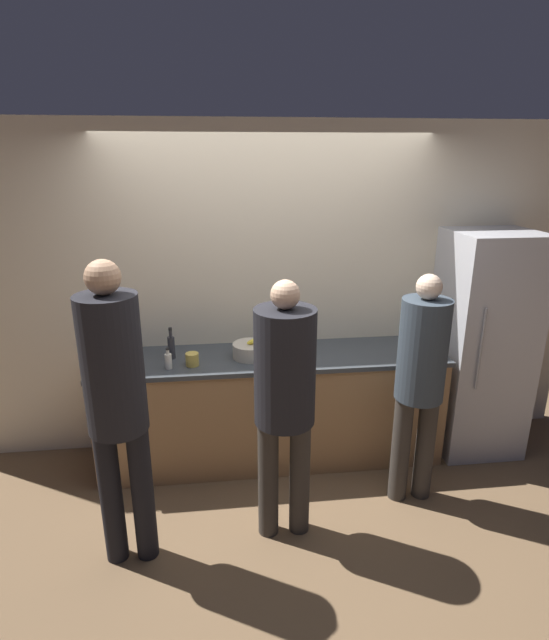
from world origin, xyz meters
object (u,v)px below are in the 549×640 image
(bottle_dark, at_px, (171,346))
(cup_yellow, at_px, (192,359))
(refrigerator, at_px, (481,344))
(person_center, at_px, (285,390))
(fruit_bowl, at_px, (251,350))
(bottle_clear, at_px, (168,360))
(utensil_crock, at_px, (288,339))
(person_right, at_px, (420,374))
(cup_blue, at_px, (133,361))
(person_left, at_px, (116,395))

(bottle_dark, bearing_deg, cup_yellow, -44.41)
(refrigerator, height_order, person_center, refrigerator)
(fruit_bowl, height_order, bottle_clear, bottle_clear)
(utensil_crock, xyz_separation_m, bottle_dark, (-0.89, -0.09, 0.02))
(person_right, bearing_deg, cup_yellow, 162.08)
(fruit_bowl, xyz_separation_m, bottle_clear, (-0.60, -0.14, 0.01))
(fruit_bowl, bearing_deg, cup_blue, -174.20)
(cup_blue, bearing_deg, person_left, -86.70)
(person_right, relative_size, bottle_dark, 6.71)
(fruit_bowl, xyz_separation_m, cup_blue, (-0.86, -0.09, -0.01))
(refrigerator, distance_m, person_center, 1.92)
(person_center, height_order, bottle_dark, person_center)
(person_right, relative_size, cup_blue, 17.26)
(person_left, xyz_separation_m, person_center, (0.95, 0.11, -0.08))
(fruit_bowl, distance_m, cup_yellow, 0.45)
(person_center, relative_size, cup_blue, 17.78)
(person_center, relative_size, person_right, 1.03)
(person_left, distance_m, person_center, 0.96)
(bottle_clear, bearing_deg, refrigerator, 3.70)
(bottle_dark, bearing_deg, person_center, -50.38)
(person_left, height_order, fruit_bowl, person_left)
(refrigerator, relative_size, person_center, 1.07)
(bottle_clear, relative_size, cup_yellow, 1.65)
(bottle_clear, bearing_deg, fruit_bowl, 13.29)
(person_right, xyz_separation_m, utensil_crock, (-0.78, 0.73, 0.01))
(refrigerator, xyz_separation_m, utensil_crock, (-1.55, 0.12, 0.06))
(cup_yellow, height_order, cup_blue, same)
(person_center, xyz_separation_m, cup_blue, (-1.00, 0.75, -0.08))
(fruit_bowl, distance_m, bottle_dark, 0.59)
(fruit_bowl, bearing_deg, person_left, -130.64)
(bottle_dark, relative_size, cup_blue, 2.57)
(refrigerator, bearing_deg, utensil_crock, 175.57)
(person_left, distance_m, person_right, 1.93)
(cup_blue, bearing_deg, cup_yellow, -2.55)
(person_right, xyz_separation_m, bottle_clear, (-1.69, 0.46, -0.01))
(person_center, height_order, cup_yellow, person_center)
(fruit_bowl, relative_size, cup_blue, 2.84)
(person_left, xyz_separation_m, fruit_bowl, (0.81, 0.94, -0.15))
(person_left, bearing_deg, cup_blue, 93.30)
(bottle_clear, height_order, cup_blue, bottle_clear)
(fruit_bowl, height_order, cup_yellow, fruit_bowl)
(fruit_bowl, xyz_separation_m, bottle_dark, (-0.59, 0.05, 0.04))
(person_right, xyz_separation_m, cup_blue, (-1.94, 0.51, -0.02))
(fruit_bowl, xyz_separation_m, utensil_crock, (0.30, 0.14, 0.02))
(refrigerator, xyz_separation_m, cup_yellow, (-2.29, -0.12, 0.03))
(utensil_crock, bearing_deg, cup_blue, -169.05)
(cup_yellow, bearing_deg, person_left, -114.17)
(person_left, bearing_deg, utensil_crock, 44.15)
(person_left, xyz_separation_m, cup_yellow, (0.38, 0.84, -0.16))
(person_right, bearing_deg, person_left, -169.68)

